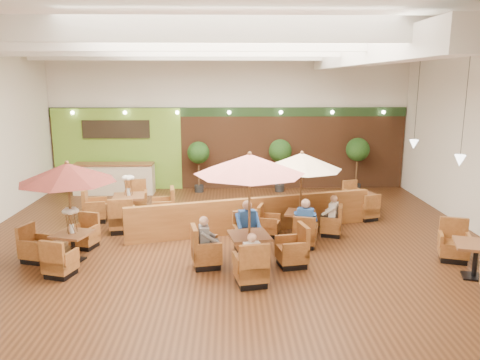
{
  "coord_description": "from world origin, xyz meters",
  "views": [
    {
      "loc": [
        0.0,
        -12.46,
        4.29
      ],
      "look_at": [
        0.3,
        0.5,
        1.5
      ],
      "focal_mm": 35.0,
      "sensor_mm": 36.0,
      "label": 1
    }
  ],
  "objects_px": {
    "diner_4": "(332,211)",
    "table_1": "(249,190)",
    "table_3": "(129,207)",
    "topiary_1": "(280,153)",
    "service_counter": "(114,179)",
    "booth_divider": "(254,215)",
    "table_2": "(301,178)",
    "table_5": "(360,203)",
    "diner_3": "(305,218)",
    "topiary_0": "(198,155)",
    "diner_1": "(248,222)",
    "table_0": "(66,190)",
    "diner_0": "(251,253)",
    "diner_2": "(206,236)",
    "topiary_2": "(358,152)"
  },
  "relations": [
    {
      "from": "diner_4",
      "to": "table_1",
      "type": "bearing_deg",
      "value": 157.18
    },
    {
      "from": "table_3",
      "to": "topiary_1",
      "type": "bearing_deg",
      "value": 27.89
    },
    {
      "from": "service_counter",
      "to": "booth_divider",
      "type": "distance_m",
      "value": 6.95
    },
    {
      "from": "table_2",
      "to": "table_5",
      "type": "bearing_deg",
      "value": 60.91
    },
    {
      "from": "diner_3",
      "to": "table_2",
      "type": "bearing_deg",
      "value": 106.09
    },
    {
      "from": "topiary_1",
      "to": "diner_3",
      "type": "height_order",
      "value": "topiary_1"
    },
    {
      "from": "table_5",
      "to": "service_counter",
      "type": "bearing_deg",
      "value": 143.31
    },
    {
      "from": "topiary_0",
      "to": "diner_1",
      "type": "relative_size",
      "value": 2.3
    },
    {
      "from": "table_0",
      "to": "diner_3",
      "type": "xyz_separation_m",
      "value": [
        5.78,
        0.84,
        -0.99
      ]
    },
    {
      "from": "diner_0",
      "to": "diner_2",
      "type": "relative_size",
      "value": 0.92
    },
    {
      "from": "table_1",
      "to": "diner_1",
      "type": "relative_size",
      "value": 3.21
    },
    {
      "from": "table_3",
      "to": "diner_4",
      "type": "distance_m",
      "value": 6.11
    },
    {
      "from": "topiary_2",
      "to": "diner_3",
      "type": "distance_m",
      "value": 6.92
    },
    {
      "from": "table_1",
      "to": "diner_0",
      "type": "xyz_separation_m",
      "value": [
        -0.0,
        -1.0,
        -1.12
      ]
    },
    {
      "from": "table_2",
      "to": "diner_4",
      "type": "height_order",
      "value": "table_2"
    },
    {
      "from": "topiary_0",
      "to": "diner_3",
      "type": "height_order",
      "value": "topiary_0"
    },
    {
      "from": "table_2",
      "to": "diner_3",
      "type": "xyz_separation_m",
      "value": [
        0.0,
        -0.88,
        -0.88
      ]
    },
    {
      "from": "table_3",
      "to": "diner_3",
      "type": "relative_size",
      "value": 3.4
    },
    {
      "from": "topiary_2",
      "to": "diner_0",
      "type": "xyz_separation_m",
      "value": [
        -4.51,
        -8.47,
        -0.84
      ]
    },
    {
      "from": "table_0",
      "to": "diner_4",
      "type": "bearing_deg",
      "value": 31.08
    },
    {
      "from": "service_counter",
      "to": "table_2",
      "type": "bearing_deg",
      "value": -38.75
    },
    {
      "from": "service_counter",
      "to": "table_0",
      "type": "relative_size",
      "value": 1.19
    },
    {
      "from": "table_3",
      "to": "diner_2",
      "type": "height_order",
      "value": "table_3"
    },
    {
      "from": "booth_divider",
      "to": "table_0",
      "type": "height_order",
      "value": "table_0"
    },
    {
      "from": "diner_1",
      "to": "diner_3",
      "type": "height_order",
      "value": "diner_1"
    },
    {
      "from": "table_1",
      "to": "topiary_0",
      "type": "xyz_separation_m",
      "value": [
        -1.64,
        7.47,
        -0.38
      ]
    },
    {
      "from": "topiary_0",
      "to": "diner_4",
      "type": "xyz_separation_m",
      "value": [
        4.03,
        -5.31,
        -0.74
      ]
    },
    {
      "from": "service_counter",
      "to": "table_2",
      "type": "distance_m",
      "value": 8.23
    },
    {
      "from": "diner_3",
      "to": "topiary_0",
      "type": "bearing_deg",
      "value": 133.09
    },
    {
      "from": "topiary_0",
      "to": "service_counter",
      "type": "bearing_deg",
      "value": -176.44
    },
    {
      "from": "topiary_1",
      "to": "diner_4",
      "type": "bearing_deg",
      "value": -80.56
    },
    {
      "from": "table_3",
      "to": "diner_1",
      "type": "distance_m",
      "value": 4.43
    },
    {
      "from": "booth_divider",
      "to": "diner_3",
      "type": "xyz_separation_m",
      "value": [
        1.27,
        -1.26,
        0.27
      ]
    },
    {
      "from": "diner_3",
      "to": "diner_4",
      "type": "xyz_separation_m",
      "value": [
        0.88,
        0.88,
        -0.05
      ]
    },
    {
      "from": "table_0",
      "to": "topiary_1",
      "type": "xyz_separation_m",
      "value": [
        5.78,
        7.03,
        -0.23
      ]
    },
    {
      "from": "table_0",
      "to": "booth_divider",
      "type": "bearing_deg",
      "value": 41.57
    },
    {
      "from": "diner_2",
      "to": "diner_3",
      "type": "relative_size",
      "value": 0.91
    },
    {
      "from": "table_5",
      "to": "diner_4",
      "type": "bearing_deg",
      "value": -140.82
    },
    {
      "from": "service_counter",
      "to": "diner_3",
      "type": "distance_m",
      "value": 8.74
    },
    {
      "from": "diner_2",
      "to": "diner_4",
      "type": "bearing_deg",
      "value": 113.61
    },
    {
      "from": "diner_1",
      "to": "diner_3",
      "type": "relative_size",
      "value": 1.02
    },
    {
      "from": "diner_3",
      "to": "service_counter",
      "type": "bearing_deg",
      "value": 152.85
    },
    {
      "from": "table_3",
      "to": "topiary_2",
      "type": "height_order",
      "value": "topiary_2"
    },
    {
      "from": "service_counter",
      "to": "diner_4",
      "type": "bearing_deg",
      "value": -35.2
    },
    {
      "from": "service_counter",
      "to": "booth_divider",
      "type": "xyz_separation_m",
      "value": [
        5.09,
        -4.73,
        -0.08
      ]
    },
    {
      "from": "table_3",
      "to": "topiary_2",
      "type": "xyz_separation_m",
      "value": [
        8.04,
        3.82,
        1.12
      ]
    },
    {
      "from": "table_3",
      "to": "diner_3",
      "type": "bearing_deg",
      "value": -34.37
    },
    {
      "from": "table_2",
      "to": "diner_1",
      "type": "xyz_separation_m",
      "value": [
        -1.51,
        -1.17,
        -0.87
      ]
    },
    {
      "from": "service_counter",
      "to": "table_0",
      "type": "bearing_deg",
      "value": -85.13
    },
    {
      "from": "table_3",
      "to": "diner_3",
      "type": "height_order",
      "value": "table_3"
    }
  ]
}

